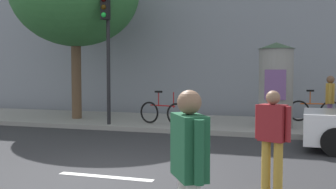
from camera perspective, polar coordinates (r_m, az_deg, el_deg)
ground_plane at (r=7.23m, az=-9.03°, el=-11.69°), size 80.00×80.00×0.00m
sidewalk_curb at (r=13.73m, az=4.01°, el=-4.17°), size 36.00×4.00×0.15m
lane_markings at (r=7.22m, az=-9.03°, el=-11.66°), size 25.80×0.16×0.01m
building_backdrop at (r=18.77m, az=7.65°, el=12.84°), size 36.00×5.00×9.95m
traffic_light at (r=12.83m, az=-8.87°, el=8.04°), size 0.24×0.45×4.11m
poster_column at (r=12.62m, az=15.34°, el=1.44°), size 1.14×1.14×2.61m
pedestrian_in_dark_shirt at (r=6.30m, az=14.88°, el=-5.49°), size 0.54×0.37×1.58m
pedestrian_near_pole at (r=3.79m, az=3.08°, el=-9.80°), size 0.46×0.57×1.70m
pedestrian_tallest at (r=12.19m, az=22.40°, el=-0.59°), size 0.28×0.62×1.60m
bicycle_leaning at (r=12.81m, az=-0.79°, el=-2.61°), size 1.72×0.52×1.09m
bicycle_upright at (r=14.46m, az=20.46°, el=-2.14°), size 1.77×0.26×1.09m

